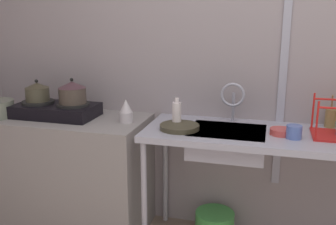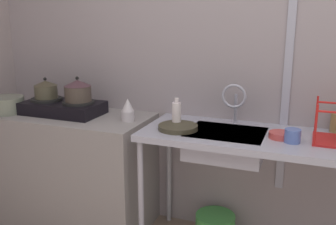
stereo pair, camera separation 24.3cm
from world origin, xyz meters
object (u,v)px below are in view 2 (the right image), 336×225
at_px(frying_pan, 178,127).
at_px(cup_by_rack, 293,136).
at_px(sink_basin, 226,144).
at_px(faucet, 234,98).
at_px(stove, 63,107).
at_px(percolator, 128,110).
at_px(pot_beside_stove, 6,105).
at_px(pot_on_right_burner, 78,90).
at_px(pot_on_left_burner, 46,89).
at_px(small_bowl_on_drainboard, 280,135).
at_px(bottle_by_sink, 177,114).
at_px(utensil_jar, 336,122).

xyz_separation_m(frying_pan, cup_by_rack, (0.68, -0.00, 0.02)).
distance_m(sink_basin, faucet, 0.30).
height_order(stove, percolator, percolator).
relative_size(pot_beside_stove, faucet, 0.93).
distance_m(stove, percolator, 0.53).
height_order(faucet, frying_pan, faucet).
bearing_deg(pot_on_right_burner, faucet, 7.92).
bearing_deg(pot_on_left_burner, small_bowl_on_drainboard, -0.55).
bearing_deg(frying_pan, cup_by_rack, -0.34).
bearing_deg(bottle_by_sink, frying_pan, -63.25).
relative_size(sink_basin, bottle_by_sink, 2.52).
xyz_separation_m(pot_on_left_burner, pot_on_right_burner, (0.27, 0.00, 0.01)).
xyz_separation_m(stove, small_bowl_on_drainboard, (1.52, -0.02, -0.03)).
bearing_deg(utensil_jar, faucet, -172.49).
relative_size(stove, cup_by_rack, 6.41).
distance_m(faucet, bottle_by_sink, 0.38).
relative_size(percolator, cup_by_rack, 1.73).
bearing_deg(pot_on_right_burner, sink_basin, -0.45).
bearing_deg(stove, small_bowl_on_drainboard, -0.60).
relative_size(sink_basin, frying_pan, 1.87).
bearing_deg(stove, bottle_by_sink, 0.30).
xyz_separation_m(pot_on_right_burner, small_bowl_on_drainboard, (1.38, -0.02, -0.16)).
bearing_deg(bottle_by_sink, stove, -179.70).
xyz_separation_m(cup_by_rack, small_bowl_on_drainboard, (-0.07, 0.06, -0.02)).
bearing_deg(faucet, pot_beside_stove, -170.50).
distance_m(pot_beside_stove, small_bowl_on_drainboard, 1.92).
bearing_deg(bottle_by_sink, pot_on_right_burner, -179.65).
distance_m(pot_on_right_burner, pot_beside_stove, 0.57).
relative_size(percolator, faucet, 0.57).
relative_size(pot_beside_stove, percolator, 1.64).
bearing_deg(pot_on_right_burner, percolator, -0.56).
distance_m(pot_on_left_burner, percolator, 0.67).
bearing_deg(small_bowl_on_drainboard, bottle_by_sink, 178.19).
height_order(pot_on_left_burner, utensil_jar, pot_on_left_burner).
xyz_separation_m(pot_on_left_burner, bottle_by_sink, (1.01, 0.00, -0.09)).
distance_m(pot_on_left_burner, faucet, 1.35).
bearing_deg(pot_on_left_burner, utensil_jar, 6.69).
bearing_deg(stove, pot_on_left_burner, 180.00).
distance_m(pot_on_left_burner, bottle_by_sink, 1.01).
bearing_deg(pot_beside_stove, stove, 16.66).
bearing_deg(percolator, utensil_jar, 10.24).
distance_m(pot_on_right_burner, small_bowl_on_drainboard, 1.39).
bearing_deg(pot_on_left_burner, frying_pan, -3.70).
xyz_separation_m(frying_pan, small_bowl_on_drainboard, (0.61, 0.05, 0.00)).
height_order(sink_basin, utensil_jar, utensil_jar).
relative_size(pot_on_left_burner, frying_pan, 0.67).
xyz_separation_m(pot_on_right_burner, utensil_jar, (1.68, 0.23, -0.12)).
height_order(stove, sink_basin, stove).
distance_m(cup_by_rack, bottle_by_sink, 0.72).
height_order(percolator, utensil_jar, utensil_jar).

